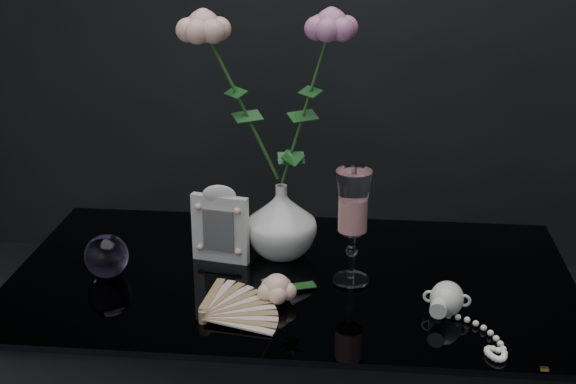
# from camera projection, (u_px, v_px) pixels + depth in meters

# --- Properties ---
(vase) EXTENTS (0.17, 0.17, 0.15)m
(vase) POSITION_uv_depth(u_px,v_px,m) (281.00, 221.00, 1.57)
(vase) COLOR white
(vase) RESTS_ON table
(wine_glass) EXTENTS (0.09, 0.09, 0.22)m
(wine_glass) POSITION_uv_depth(u_px,v_px,m) (352.00, 227.00, 1.45)
(wine_glass) COLOR white
(wine_glass) RESTS_ON table
(picture_frame) EXTENTS (0.13, 0.11, 0.16)m
(picture_frame) POSITION_uv_depth(u_px,v_px,m) (220.00, 223.00, 1.54)
(picture_frame) COLOR silver
(picture_frame) RESTS_ON table
(paperweight) EXTENTS (0.11, 0.11, 0.08)m
(paperweight) POSITION_uv_depth(u_px,v_px,m) (107.00, 256.00, 1.49)
(paperweight) COLOR #B386DB
(paperweight) RESTS_ON table
(paper_fan) EXTENTS (0.29, 0.25, 0.03)m
(paper_fan) POSITION_uv_depth(u_px,v_px,m) (203.00, 316.00, 1.34)
(paper_fan) COLOR beige
(paper_fan) RESTS_ON table
(loose_rose) EXTENTS (0.14, 0.17, 0.05)m
(loose_rose) POSITION_uv_depth(u_px,v_px,m) (277.00, 288.00, 1.41)
(loose_rose) COLOR #FFBFA4
(loose_rose) RESTS_ON table
(pearl_jar) EXTENTS (0.23, 0.24, 0.06)m
(pearl_jar) POSITION_uv_depth(u_px,v_px,m) (447.00, 297.00, 1.37)
(pearl_jar) COLOR silver
(pearl_jar) RESTS_ON table
(roses) EXTENTS (0.31, 0.11, 0.39)m
(roses) POSITION_uv_depth(u_px,v_px,m) (270.00, 87.00, 1.48)
(roses) COLOR #FFB3A1
(roses) RESTS_ON vase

